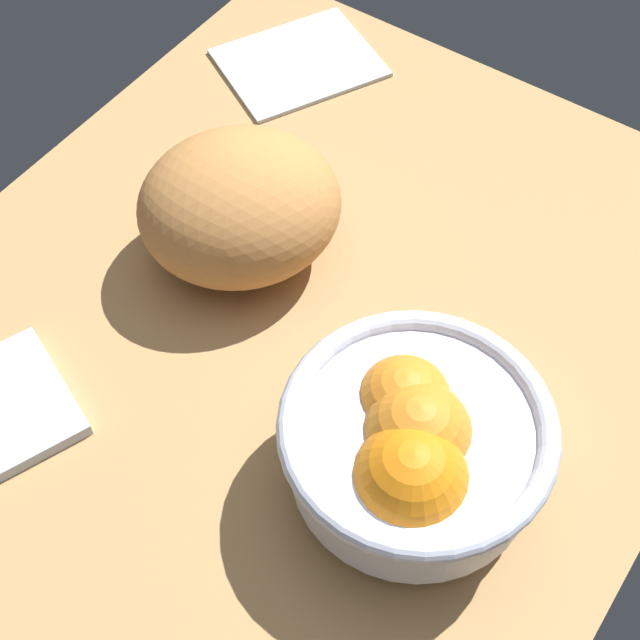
{
  "coord_description": "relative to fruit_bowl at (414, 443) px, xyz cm",
  "views": [
    {
      "loc": [
        -36.09,
        -27.21,
        64.27
      ],
      "look_at": [
        -1.37,
        -3.08,
        5.0
      ],
      "focal_mm": 54.48,
      "sensor_mm": 36.0,
      "label": 1
    }
  ],
  "objects": [
    {
      "name": "bread_loaf",
      "position": [
        10.47,
        22.97,
        -0.21
      ],
      "size": [
        22.19,
        22.01,
        11.43
      ],
      "primitive_type": "ellipsoid",
      "rotation": [
        0.0,
        0.0,
        2.42
      ],
      "color": "#C48143",
      "rests_on": "ground"
    },
    {
      "name": "napkin_folded",
      "position": [
        32.94,
        33.22,
        -5.48
      ],
      "size": [
        18.63,
        17.33,
        0.89
      ],
      "primitive_type": "cube",
      "rotation": [
        0.0,
        0.0,
        -0.48
      ],
      "color": "#B1BCC1",
      "rests_on": "ground"
    },
    {
      "name": "ground_plane",
      "position": [
        6.72,
        14.57,
        -7.43
      ],
      "size": [
        73.63,
        61.23,
        3.0
      ],
      "primitive_type": "cube",
      "color": "#AD8351"
    },
    {
      "name": "fruit_bowl",
      "position": [
        0.0,
        0.0,
        0.0
      ],
      "size": [
        18.92,
        18.92,
        10.62
      ],
      "color": "silver",
      "rests_on": "ground"
    }
  ]
}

